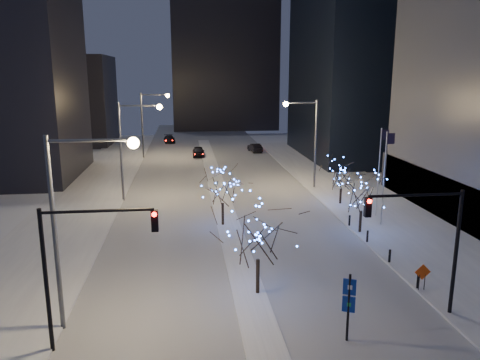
{
  "coord_description": "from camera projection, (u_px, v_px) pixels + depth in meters",
  "views": [
    {
      "loc": [
        -3.52,
        -20.65,
        12.79
      ],
      "look_at": [
        0.49,
        13.3,
        5.0
      ],
      "focal_mm": 35.0,
      "sensor_mm": 36.0,
      "label": 1
    }
  ],
  "objects": [
    {
      "name": "wayfinding_sign",
      "position": [
        349.0,
        300.0,
        22.46
      ],
      "size": [
        0.6,
        0.32,
        3.5
      ],
      "rotation": [
        0.0,
        0.0,
        -0.42
      ],
      "color": "black",
      "rests_on": "ground"
    },
    {
      "name": "street_lamp_w_mid",
      "position": [
        131.0,
        138.0,
        46.92
      ],
      "size": [
        4.4,
        0.56,
        10.0
      ],
      "color": "#595E66",
      "rests_on": "ground"
    },
    {
      "name": "traffic_signal_east",
      "position": [
        430.0,
        233.0,
        24.17
      ],
      "size": [
        5.26,
        0.43,
        7.0
      ],
      "color": "black",
      "rests_on": "ground"
    },
    {
      "name": "horizon_block",
      "position": [
        224.0,
        37.0,
        108.34
      ],
      "size": [
        24.0,
        14.0,
        42.0
      ],
      "primitive_type": "cube",
      "color": "black",
      "rests_on": "ground"
    },
    {
      "name": "street_lamp_east",
      "position": [
        308.0,
        132.0,
        52.01
      ],
      "size": [
        3.9,
        0.56,
        10.0
      ],
      "color": "#595E66",
      "rests_on": "ground"
    },
    {
      "name": "holiday_tree_plaza_near",
      "position": [
        362.0,
        193.0,
        37.57
      ],
      "size": [
        4.33,
        4.33,
        5.04
      ],
      "color": "black",
      "rests_on": "east_sidewalk"
    },
    {
      "name": "east_sidewalk",
      "position": [
        384.0,
        211.0,
        44.3
      ],
      "size": [
        10.0,
        90.0,
        0.15
      ],
      "primitive_type": "cube",
      "color": "silver",
      "rests_on": "ground"
    },
    {
      "name": "car_near",
      "position": [
        198.0,
        152.0,
        73.8
      ],
      "size": [
        1.82,
        4.53,
        1.54
      ],
      "primitive_type": "imported",
      "rotation": [
        0.0,
        0.0,
        -0.0
      ],
      "color": "black",
      "rests_on": "ground"
    },
    {
      "name": "traffic_signal_west",
      "position": [
        79.0,
        255.0,
        21.21
      ],
      "size": [
        5.26,
        0.43,
        7.0
      ],
      "color": "black",
      "rests_on": "ground"
    },
    {
      "name": "filler_west_far",
      "position": [
        62.0,
        100.0,
        86.27
      ],
      "size": [
        18.0,
        16.0,
        16.0
      ],
      "primitive_type": "cube",
      "color": "black",
      "rests_on": "ground"
    },
    {
      "name": "holiday_tree_median_far",
      "position": [
        223.0,
        188.0,
        39.41
      ],
      "size": [
        4.74,
        4.74,
        4.88
      ],
      "color": "black",
      "rests_on": "median"
    },
    {
      "name": "road",
      "position": [
        215.0,
        181.0,
        57.13
      ],
      "size": [
        20.0,
        130.0,
        0.02
      ],
      "primitive_type": "cube",
      "color": "#A5ABB4",
      "rests_on": "ground"
    },
    {
      "name": "ground",
      "position": [
        262.0,
        337.0,
        23.24
      ],
      "size": [
        160.0,
        160.0,
        0.0
      ],
      "primitive_type": "plane",
      "color": "silver",
      "rests_on": "ground"
    },
    {
      "name": "holiday_tree_median_near",
      "position": [
        258.0,
        230.0,
        26.79
      ],
      "size": [
        5.58,
        5.58,
        6.04
      ],
      "color": "black",
      "rests_on": "median"
    },
    {
      "name": "bollards",
      "position": [
        378.0,
        245.0,
        33.95
      ],
      "size": [
        0.16,
        12.16,
        0.9
      ],
      "color": "black",
      "rests_on": "east_sidewalk"
    },
    {
      "name": "car_far",
      "position": [
        169.0,
        139.0,
        88.48
      ],
      "size": [
        2.42,
        4.89,
        1.36
      ],
      "primitive_type": "imported",
      "rotation": [
        0.0,
        0.0,
        0.11
      ],
      "color": "black",
      "rests_on": "ground"
    },
    {
      "name": "holiday_tree_plaza_far",
      "position": [
        342.0,
        175.0,
        46.07
      ],
      "size": [
        4.1,
        4.1,
        4.52
      ],
      "color": "black",
      "rests_on": "east_sidewalk"
    },
    {
      "name": "west_sidewalk",
      "position": [
        67.0,
        222.0,
        40.99
      ],
      "size": [
        8.0,
        90.0,
        0.15
      ],
      "primitive_type": "cube",
      "color": "silver",
      "rests_on": "ground"
    },
    {
      "name": "flagpoles",
      "position": [
        382.0,
        168.0,
        40.4
      ],
      "size": [
        1.35,
        2.6,
        8.0
      ],
      "color": "silver",
      "rests_on": "east_sidewalk"
    },
    {
      "name": "car_mid",
      "position": [
        255.0,
        148.0,
        78.16
      ],
      "size": [
        2.12,
        4.45,
        1.41
      ],
      "primitive_type": "imported",
      "rotation": [
        0.0,
        0.0,
        3.29
      ],
      "color": "black",
      "rests_on": "ground"
    },
    {
      "name": "street_lamp_w_far",
      "position": [
        149.0,
        116.0,
        71.13
      ],
      "size": [
        4.4,
        0.56,
        10.0
      ],
      "color": "#595E66",
      "rests_on": "ground"
    },
    {
      "name": "construction_sign",
      "position": [
        422.0,
        274.0,
        27.79
      ],
      "size": [
        0.99,
        0.05,
        1.63
      ],
      "rotation": [
        0.0,
        0.0,
        -0.02
      ],
      "color": "black",
      "rests_on": "east_sidewalk"
    },
    {
      "name": "median",
      "position": [
        218.0,
        190.0,
        52.27
      ],
      "size": [
        2.0,
        80.0,
        0.15
      ],
      "primitive_type": "cube",
      "color": "silver",
      "rests_on": "ground"
    },
    {
      "name": "street_lamp_w_near",
      "position": [
        75.0,
        206.0,
        22.71
      ],
      "size": [
        4.4,
        0.56,
        10.0
      ],
      "color": "#595E66",
      "rests_on": "ground"
    }
  ]
}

